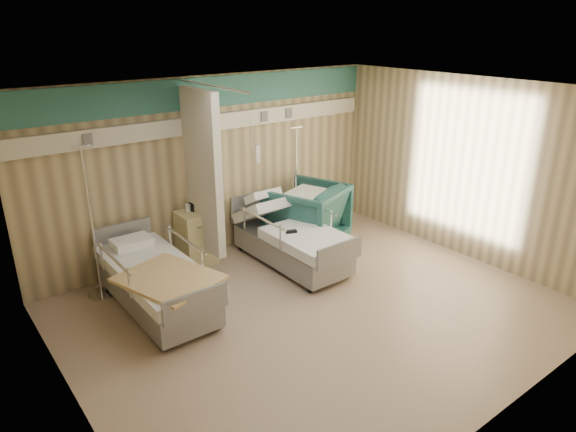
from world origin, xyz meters
The scene contains 13 objects.
ground centered at (0.00, 0.00, 0.00)m, with size 6.00×5.00×0.00m, color gray.
room_walls centered at (-0.03, 0.25, 1.86)m, with size 6.04×5.04×2.82m.
bed_right centered at (0.60, 1.30, 0.32)m, with size 1.00×2.16×0.63m, color silver, non-canonical shape.
bed_left centered at (-1.60, 1.30, 0.32)m, with size 1.00×2.16×0.63m, color silver, non-canonical shape.
bedside_cabinet centered at (-0.55, 2.20, 0.42)m, with size 0.50×0.48×0.85m, color #D4CA84.
visitor_armchair centered at (1.25, 1.72, 0.53)m, with size 1.12×1.15×1.05m, color #20524D.
waffle_blanket centered at (1.25, 1.71, 1.09)m, with size 0.63×0.56×0.07m, color silver.
iv_stand_right centered at (1.25, 2.02, 0.40)m, with size 0.35×0.35×1.95m.
iv_stand_left centered at (-2.08, 2.12, 0.43)m, with size 0.38×0.38×2.11m.
call_remote centered at (0.43, 1.09, 0.65)m, with size 0.16×0.07×0.04m, color black.
tan_blanket centered at (-1.63, 0.84, 0.65)m, with size 0.91×1.14×0.04m, color tan.
toiletry_bag centered at (-0.46, 2.26, 0.92)m, with size 0.24×0.15×0.13m, color black.
white_cup centered at (-0.61, 2.28, 0.91)m, with size 0.08×0.08×0.12m, color white.
Camera 1 is at (-3.85, -4.37, 3.56)m, focal length 32.00 mm.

